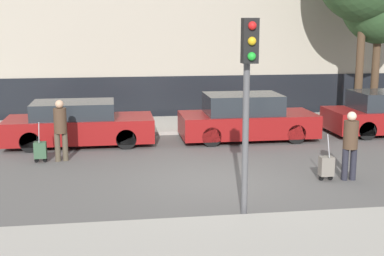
{
  "coord_description": "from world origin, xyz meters",
  "views": [
    {
      "loc": [
        -2.31,
        -11.81,
        3.65
      ],
      "look_at": [
        -0.29,
        1.8,
        0.95
      ],
      "focal_mm": 50.0,
      "sensor_mm": 36.0,
      "label": 1
    }
  ],
  "objects_px": {
    "pedestrian_left": "(60,127)",
    "traffic_light": "(248,78)",
    "trolley_left": "(40,150)",
    "parked_car_0": "(78,124)",
    "parked_bicycle": "(87,116)",
    "pedestrian_right": "(350,142)",
    "parked_car_1": "(246,118)",
    "trolley_right": "(326,166)"
  },
  "relations": [
    {
      "from": "pedestrian_left",
      "to": "traffic_light",
      "type": "relative_size",
      "value": 0.44
    },
    {
      "from": "pedestrian_right",
      "to": "trolley_left",
      "type": "bearing_deg",
      "value": 162.97
    },
    {
      "from": "pedestrian_left",
      "to": "pedestrian_right",
      "type": "bearing_deg",
      "value": -30.32
    },
    {
      "from": "pedestrian_right",
      "to": "traffic_light",
      "type": "xyz_separation_m",
      "value": [
        -3.03,
        -2.08,
        1.74
      ]
    },
    {
      "from": "trolley_left",
      "to": "traffic_light",
      "type": "bearing_deg",
      "value": -47.62
    },
    {
      "from": "parked_car_1",
      "to": "pedestrian_right",
      "type": "bearing_deg",
      "value": -74.73
    },
    {
      "from": "traffic_light",
      "to": "parked_bicycle",
      "type": "relative_size",
      "value": 2.12
    },
    {
      "from": "parked_car_0",
      "to": "pedestrian_right",
      "type": "relative_size",
      "value": 2.7
    },
    {
      "from": "trolley_right",
      "to": "traffic_light",
      "type": "relative_size",
      "value": 0.3
    },
    {
      "from": "parked_bicycle",
      "to": "pedestrian_right",
      "type": "bearing_deg",
      "value": -48.33
    },
    {
      "from": "parked_car_0",
      "to": "traffic_light",
      "type": "relative_size",
      "value": 1.18
    },
    {
      "from": "parked_car_1",
      "to": "trolley_right",
      "type": "height_order",
      "value": "parked_car_1"
    },
    {
      "from": "trolley_right",
      "to": "parked_bicycle",
      "type": "distance_m",
      "value": 9.21
    },
    {
      "from": "trolley_left",
      "to": "parked_bicycle",
      "type": "relative_size",
      "value": 0.62
    },
    {
      "from": "pedestrian_left",
      "to": "parked_bicycle",
      "type": "distance_m",
      "value": 4.39
    },
    {
      "from": "parked_car_0",
      "to": "traffic_light",
      "type": "distance_m",
      "value": 7.97
    },
    {
      "from": "trolley_left",
      "to": "pedestrian_right",
      "type": "relative_size",
      "value": 0.67
    },
    {
      "from": "traffic_light",
      "to": "pedestrian_left",
      "type": "bearing_deg",
      "value": 128.2
    },
    {
      "from": "pedestrian_right",
      "to": "traffic_light",
      "type": "relative_size",
      "value": 0.44
    },
    {
      "from": "pedestrian_right",
      "to": "trolley_right",
      "type": "bearing_deg",
      "value": -179.93
    },
    {
      "from": "parked_bicycle",
      "to": "parked_car_1",
      "type": "bearing_deg",
      "value": -25.29
    },
    {
      "from": "trolley_left",
      "to": "traffic_light",
      "type": "relative_size",
      "value": 0.29
    },
    {
      "from": "parked_car_1",
      "to": "traffic_light",
      "type": "relative_size",
      "value": 1.14
    },
    {
      "from": "traffic_light",
      "to": "parked_bicycle",
      "type": "distance_m",
      "value": 10.07
    },
    {
      "from": "parked_car_1",
      "to": "traffic_light",
      "type": "distance_m",
      "value": 7.34
    },
    {
      "from": "parked_car_0",
      "to": "pedestrian_right",
      "type": "xyz_separation_m",
      "value": [
        6.54,
        -4.78,
        0.3
      ]
    },
    {
      "from": "pedestrian_left",
      "to": "pedestrian_right",
      "type": "height_order",
      "value": "pedestrian_left"
    },
    {
      "from": "traffic_light",
      "to": "parked_car_1",
      "type": "bearing_deg",
      "value": 75.83
    },
    {
      "from": "parked_car_0",
      "to": "pedestrian_right",
      "type": "bearing_deg",
      "value": -36.18
    },
    {
      "from": "trolley_left",
      "to": "parked_car_0",
      "type": "bearing_deg",
      "value": 66.39
    },
    {
      "from": "parked_car_0",
      "to": "trolley_left",
      "type": "relative_size",
      "value": 4.05
    },
    {
      "from": "trolley_right",
      "to": "parked_car_0",
      "type": "bearing_deg",
      "value": 141.57
    },
    {
      "from": "trolley_right",
      "to": "traffic_light",
      "type": "xyz_separation_m",
      "value": [
        -2.48,
        -2.11,
        2.32
      ]
    },
    {
      "from": "parked_car_0",
      "to": "trolley_left",
      "type": "height_order",
      "value": "parked_car_0"
    },
    {
      "from": "parked_car_1",
      "to": "parked_bicycle",
      "type": "bearing_deg",
      "value": 154.71
    },
    {
      "from": "parked_car_0",
      "to": "parked_bicycle",
      "type": "bearing_deg",
      "value": 86.07
    },
    {
      "from": "trolley_left",
      "to": "pedestrian_left",
      "type": "bearing_deg",
      "value": 8.08
    },
    {
      "from": "parked_car_1",
      "to": "trolley_left",
      "type": "bearing_deg",
      "value": -161.76
    },
    {
      "from": "pedestrian_right",
      "to": "parked_bicycle",
      "type": "relative_size",
      "value": 0.93
    },
    {
      "from": "trolley_left",
      "to": "traffic_light",
      "type": "height_order",
      "value": "traffic_light"
    },
    {
      "from": "parked_car_1",
      "to": "traffic_light",
      "type": "bearing_deg",
      "value": -104.17
    },
    {
      "from": "trolley_left",
      "to": "trolley_right",
      "type": "xyz_separation_m",
      "value": [
        6.88,
        -2.72,
        0.01
      ]
    }
  ]
}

